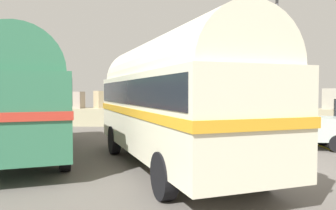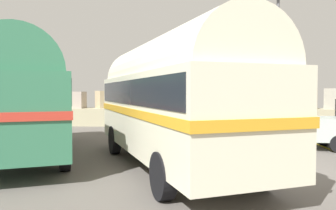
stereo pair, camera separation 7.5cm
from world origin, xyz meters
name	(u,v)px [view 2 (the right image)]	position (x,y,z in m)	size (l,w,h in m)	color
ground	(278,170)	(0.00, 0.00, 0.01)	(32.00, 26.00, 0.02)	#5D5852
breakwater	(225,114)	(-0.03, 11.77, 0.74)	(31.36, 2.58, 2.47)	tan
vintage_coach	(170,96)	(-2.99, 0.07, 2.05)	(5.50, 8.84, 3.70)	black
second_coach	(25,95)	(-7.85, 1.47, 2.05)	(5.55, 8.84, 3.70)	black
lamp_post	(277,50)	(1.73, 6.66, 4.13)	(0.80, 0.93, 7.43)	#5B5B60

